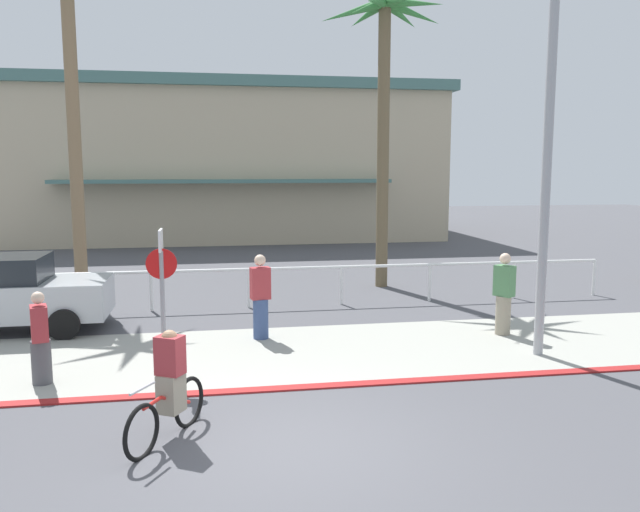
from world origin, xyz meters
name	(u,v)px	position (x,y,z in m)	size (l,w,h in m)	color
ground_plane	(246,296)	(0.00, 10.00, 0.00)	(80.00, 80.00, 0.00)	#4C4C51
sidewalk_strip	(262,354)	(0.00, 4.20, 0.01)	(44.00, 4.00, 0.02)	#9E9E93
curb_paint	(272,389)	(0.00, 2.20, 0.01)	(44.00, 0.24, 0.03)	maroon
building_backdrop	(223,162)	(-0.21, 27.08, 3.90)	(22.22, 11.58, 7.75)	#BCAD8E
rail_fence	(248,276)	(0.00, 8.50, 0.84)	(19.60, 0.08, 1.04)	white
stop_sign_bike_lane	(162,281)	(-1.76, 3.17, 1.68)	(0.52, 0.56, 2.56)	gray
streetlight_curb	(555,129)	(5.24, 3.05, 4.28)	(0.24, 2.54, 7.50)	#9EA0A5
palm_tree_1	(70,48)	(-4.60, 11.12, 6.84)	(2.86, 3.70, 9.24)	#846B4C
palm_tree_2	(385,68)	(4.20, 10.87, 6.49)	(3.54, 3.42, 8.48)	brown
car_silver_1	(1,293)	(-5.47, 6.90, 0.87)	(4.40, 2.02, 1.69)	#B2B7BC
cyclist_red_0	(169,388)	(-1.53, 0.56, 0.69)	(0.96, 1.61, 1.50)	black
pedestrian_0	(40,342)	(-3.75, 3.12, 0.72)	(0.40, 0.46, 1.58)	#4C4C51
pedestrian_1	(504,297)	(5.24, 4.81, 0.83)	(0.44, 0.48, 1.79)	gray
pedestrian_2	(261,300)	(0.06, 5.36, 0.84)	(0.44, 0.37, 1.80)	#384C7A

